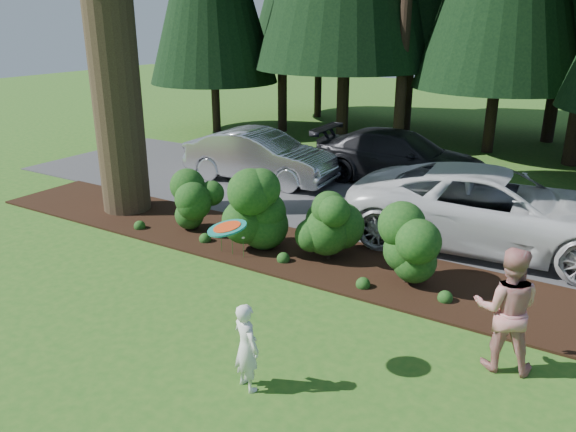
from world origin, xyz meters
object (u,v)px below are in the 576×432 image
object	(u,v)px
car_silver_wagon	(260,156)
car_dark_suv	(401,157)
frisbee	(227,228)
adult	(506,309)
child	(246,347)
car_white_suv	(494,209)

from	to	relation	value
car_silver_wagon	car_dark_suv	xyz separation A→B (m)	(3.79, 2.20, -0.00)
frisbee	car_dark_suv	bearing A→B (deg)	98.33
adult	car_dark_suv	bearing A→B (deg)	-73.88
car_dark_suv	child	xyz separation A→B (m)	(2.00, -10.98, -0.17)
car_white_suv	frisbee	bearing A→B (deg)	156.93
car_silver_wagon	child	size ratio (longest dim) A/B	3.69
car_silver_wagon	car_dark_suv	distance (m)	4.38
adult	child	bearing A→B (deg)	25.91
car_white_suv	adult	world-z (taller)	adult
child	frisbee	distance (m)	1.68
car_white_suv	adult	bearing A→B (deg)	-171.30
car_dark_suv	child	distance (m)	11.16
car_white_suv	car_dark_suv	xyz separation A→B (m)	(-3.69, 3.91, -0.09)
car_silver_wagon	adult	xyz separation A→B (m)	(8.70, -6.38, 0.13)
car_dark_suv	frisbee	bearing A→B (deg)	-174.75
car_dark_suv	adult	xyz separation A→B (m)	(4.91, -8.57, 0.13)
child	car_dark_suv	bearing A→B (deg)	-59.77
car_silver_wagon	child	world-z (taller)	car_silver_wagon
frisbee	car_silver_wagon	bearing A→B (deg)	122.06
car_silver_wagon	child	xyz separation A→B (m)	(5.79, -8.78, -0.17)
car_white_suv	car_dark_suv	size ratio (longest dim) A/B	1.16
child	frisbee	xyz separation A→B (m)	(-0.42, 0.21, 1.61)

